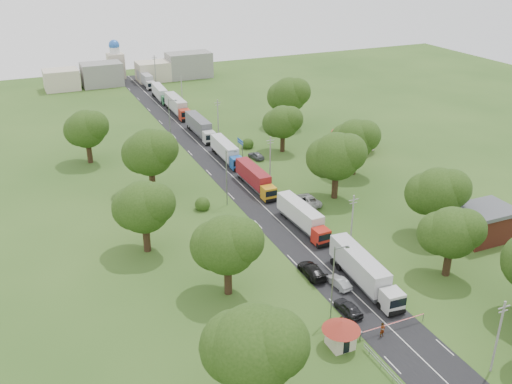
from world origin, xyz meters
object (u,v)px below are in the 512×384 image
pedestrian_near (382,330)px  car_lane_mid (339,282)px  guard_booth (341,331)px  info_sign (240,144)px  truck_0 (363,271)px  boom_barrier (383,327)px  car_lane_front (348,308)px

pedestrian_near → car_lane_mid: bearing=75.8°
guard_booth → info_sign: 61.27m
guard_booth → truck_0: (9.30, 9.60, 0.04)m
truck_0 → car_lane_mid: 3.56m
guard_booth → truck_0: 13.37m
info_sign → pedestrian_near: size_ratio=2.23×
truck_0 → guard_booth: bearing=-134.1°
boom_barrier → car_lane_mid: 10.45m
info_sign → truck_0: size_ratio=0.27×
guard_booth → pedestrian_near: bearing=-5.1°
truck_0 → boom_barrier: bearing=-109.8°
car_lane_front → car_lane_mid: 5.80m
pedestrian_near → truck_0: bearing=58.9°
guard_booth → info_sign: size_ratio=1.07×
truck_0 → car_lane_front: 7.02m
truck_0 → car_lane_mid: bearing=164.7°
boom_barrier → guard_booth: guard_booth is taller
truck_0 → car_lane_mid: (-3.10, 0.85, -1.53)m
car_lane_mid → info_sign: bearing=-102.6°
boom_barrier → guard_booth: (-5.84, -0.00, 1.27)m
guard_booth → car_lane_front: guard_booth is taller
guard_booth → pedestrian_near: size_ratio=2.39×
car_lane_front → car_lane_mid: (2.00, 5.44, -0.09)m
guard_booth → pedestrian_near: guard_booth is taller
truck_0 → info_sign: bearing=86.5°
boom_barrier → car_lane_mid: bearing=88.0°
boom_barrier → car_lane_mid: size_ratio=2.26×
boom_barrier → pedestrian_near: 0.67m
guard_booth → pedestrian_near: 5.53m
truck_0 → pedestrian_near: (-3.93, -10.08, -1.28)m
info_sign → guard_booth: bearing=-101.7°
guard_booth → car_lane_mid: guard_booth is taller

